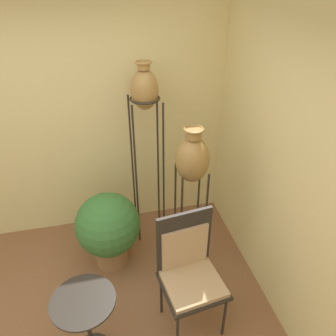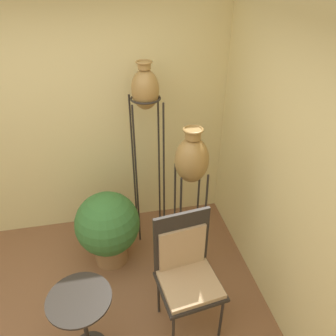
{
  "view_description": "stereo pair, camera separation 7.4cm",
  "coord_description": "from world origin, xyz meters",
  "px_view_note": "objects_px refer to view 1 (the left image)",
  "views": [
    {
      "loc": [
        0.36,
        -1.56,
        2.78
      ],
      "look_at": [
        0.98,
        1.15,
        1.04
      ],
      "focal_mm": 35.0,
      "sensor_mm": 36.0,
      "label": 1
    },
    {
      "loc": [
        0.43,
        -1.58,
        2.78
      ],
      "look_at": [
        0.98,
        1.15,
        1.04
      ],
      "focal_mm": 35.0,
      "sensor_mm": 36.0,
      "label": 2
    }
  ],
  "objects_px": {
    "vase_stand_medium": "(192,161)",
    "chair": "(189,267)",
    "side_table": "(86,315)",
    "potted_plant": "(108,228)",
    "vase_stand_tall": "(145,97)"
  },
  "relations": [
    {
      "from": "vase_stand_medium",
      "to": "chair",
      "type": "distance_m",
      "value": 0.92
    },
    {
      "from": "side_table",
      "to": "potted_plant",
      "type": "relative_size",
      "value": 0.79
    },
    {
      "from": "side_table",
      "to": "vase_stand_tall",
      "type": "bearing_deg",
      "value": 61.6
    },
    {
      "from": "vase_stand_tall",
      "to": "vase_stand_medium",
      "type": "xyz_separation_m",
      "value": [
        0.33,
        -0.54,
        -0.45
      ]
    },
    {
      "from": "vase_stand_tall",
      "to": "side_table",
      "type": "distance_m",
      "value": 1.96
    },
    {
      "from": "chair",
      "to": "potted_plant",
      "type": "height_order",
      "value": "chair"
    },
    {
      "from": "vase_stand_medium",
      "to": "chair",
      "type": "height_order",
      "value": "vase_stand_medium"
    },
    {
      "from": "potted_plant",
      "to": "vase_stand_medium",
      "type": "bearing_deg",
      "value": -11.11
    },
    {
      "from": "vase_stand_tall",
      "to": "potted_plant",
      "type": "relative_size",
      "value": 2.4
    },
    {
      "from": "chair",
      "to": "side_table",
      "type": "distance_m",
      "value": 0.89
    },
    {
      "from": "potted_plant",
      "to": "side_table",
      "type": "bearing_deg",
      "value": -103.83
    },
    {
      "from": "vase_stand_tall",
      "to": "side_table",
      "type": "relative_size",
      "value": 3.03
    },
    {
      "from": "chair",
      "to": "potted_plant",
      "type": "relative_size",
      "value": 1.32
    },
    {
      "from": "vase_stand_medium",
      "to": "side_table",
      "type": "distance_m",
      "value": 1.54
    },
    {
      "from": "side_table",
      "to": "vase_stand_medium",
      "type": "bearing_deg",
      "value": 37.34
    }
  ]
}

